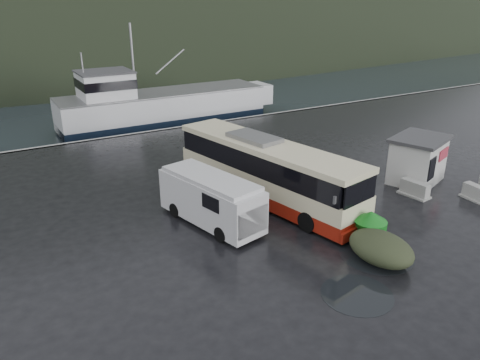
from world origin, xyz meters
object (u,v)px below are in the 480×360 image
waste_bin_left (368,241)px  jersey_barrier_a (414,196)px  dome_tent (379,260)px  jersey_barrier_b (475,200)px  ticket_kiosk (414,181)px  fishing_trawler (164,109)px  coach_bus (266,199)px  white_van (211,223)px  waste_bin_right (350,217)px

waste_bin_left → jersey_barrier_a: size_ratio=0.88×
dome_tent → jersey_barrier_b: 9.42m
ticket_kiosk → fishing_trawler: 25.92m
coach_bus → dome_tent: size_ratio=4.01×
white_van → ticket_kiosk: ticket_kiosk is taller
coach_bus → waste_bin_right: coach_bus is taller
coach_bus → white_van: size_ratio=2.04×
coach_bus → waste_bin_right: (2.43, -4.04, 0.00)m
white_van → jersey_barrier_b: size_ratio=3.71×
coach_bus → jersey_barrier_a: (7.42, -3.78, 0.00)m
waste_bin_left → dome_tent: 1.65m
white_van → dome_tent: white_van is taller
waste_bin_right → jersey_barrier_a: 4.99m
coach_bus → jersey_barrier_a: bearing=-38.2°
coach_bus → ticket_kiosk: 9.47m
white_van → fishing_trawler: size_ratio=0.25×
waste_bin_left → dome_tent: (-0.79, -1.46, 0.00)m
coach_bus → jersey_barrier_b: bearing=-41.8°
waste_bin_right → coach_bus: bearing=121.1°
dome_tent → waste_bin_right: bearing=64.9°
dome_tent → fishing_trawler: fishing_trawler is taller
coach_bus → jersey_barrier_a: size_ratio=7.12×
coach_bus → waste_bin_left: size_ratio=8.11×
coach_bus → ticket_kiosk: bearing=-25.3°
waste_bin_left → waste_bin_right: bearing=67.1°
waste_bin_right → ticket_kiosk: (6.74, 1.73, 0.00)m
dome_tent → fishing_trawler: 30.74m
waste_bin_left → jersey_barrier_a: (5.95, 2.54, 0.00)m
ticket_kiosk → jersey_barrier_b: size_ratio=2.20×
dome_tent → jersey_barrier_a: bearing=30.7°
white_van → fishing_trawler: (6.93, 23.94, 0.00)m
waste_bin_left → waste_bin_right: waste_bin_left is taller
waste_bin_left → dome_tent: bearing=-118.4°
waste_bin_left → jersey_barrier_a: waste_bin_left is taller
waste_bin_left → fishing_trawler: size_ratio=0.06×
jersey_barrier_a → jersey_barrier_b: 3.23m
white_van → waste_bin_left: 7.51m
waste_bin_right → jersey_barrier_b: size_ratio=0.81×
fishing_trawler → white_van: bearing=-106.2°
white_van → ticket_kiosk: size_ratio=1.68×
jersey_barrier_b → ticket_kiosk: bearing=101.6°
coach_bus → fishing_trawler: 23.08m
waste_bin_left → waste_bin_right: (0.96, 2.28, 0.00)m
waste_bin_left → ticket_kiosk: ticket_kiosk is taller
waste_bin_right → ticket_kiosk: bearing=14.3°
dome_tent → jersey_barrier_a: (6.73, 3.99, 0.00)m
waste_bin_right → fishing_trawler: bearing=88.7°
waste_bin_right → waste_bin_left: bearing=-112.9°
waste_bin_left → jersey_barrier_b: (8.44, 0.47, 0.00)m
ticket_kiosk → waste_bin_right: bearing=174.8°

